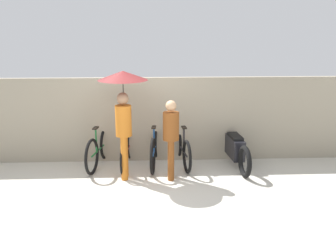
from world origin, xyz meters
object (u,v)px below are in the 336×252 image
(parked_bicycle_3, at_px, (182,148))
(motorcycle, at_px, (235,148))
(parked_bicycle_1, at_px, (127,150))
(pedestrian_leading, at_px, (123,96))
(parked_bicycle_0, at_px, (99,149))
(pedestrian_center, at_px, (171,134))
(parked_bicycle_2, at_px, (155,148))

(parked_bicycle_3, bearing_deg, motorcycle, -101.36)
(parked_bicycle_1, bearing_deg, pedestrian_leading, -175.64)
(parked_bicycle_3, distance_m, motorcycle, 1.16)
(parked_bicycle_0, height_order, parked_bicycle_3, parked_bicycle_3)
(pedestrian_leading, bearing_deg, pedestrian_center, -7.26)
(parked_bicycle_0, bearing_deg, parked_bicycle_1, -82.75)
(parked_bicycle_2, bearing_deg, pedestrian_leading, 141.52)
(pedestrian_leading, bearing_deg, motorcycle, 14.89)
(pedestrian_leading, relative_size, motorcycle, 1.04)
(parked_bicycle_0, relative_size, parked_bicycle_1, 0.98)
(pedestrian_center, height_order, motorcycle, pedestrian_center)
(parked_bicycle_0, relative_size, pedestrian_center, 1.06)
(parked_bicycle_0, bearing_deg, pedestrian_center, -106.12)
(motorcycle, bearing_deg, pedestrian_center, 111.54)
(parked_bicycle_1, relative_size, pedestrian_center, 1.09)
(pedestrian_leading, xyz_separation_m, motorcycle, (2.38, 0.56, -1.30))
(parked_bicycle_0, height_order, pedestrian_center, pedestrian_center)
(parked_bicycle_0, distance_m, motorcycle, 2.99)
(parked_bicycle_2, xyz_separation_m, motorcycle, (1.77, -0.08, -0.02))
(parked_bicycle_0, height_order, pedestrian_leading, pedestrian_leading)
(parked_bicycle_3, height_order, pedestrian_leading, pedestrian_leading)
(motorcycle, bearing_deg, parked_bicycle_3, 80.96)
(parked_bicycle_1, distance_m, pedestrian_leading, 1.43)
(parked_bicycle_0, xyz_separation_m, pedestrian_leading, (0.60, -0.63, 1.29))
(parked_bicycle_3, height_order, motorcycle, parked_bicycle_3)
(parked_bicycle_1, height_order, motorcycle, parked_bicycle_1)
(pedestrian_leading, bearing_deg, parked_bicycle_0, 135.34)
(parked_bicycle_1, distance_m, parked_bicycle_2, 0.61)
(pedestrian_center, bearing_deg, parked_bicycle_0, 155.20)
(parked_bicycle_1, height_order, pedestrian_leading, pedestrian_leading)
(parked_bicycle_1, xyz_separation_m, parked_bicycle_2, (0.61, 0.04, 0.02))
(pedestrian_center, relative_size, motorcycle, 0.78)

